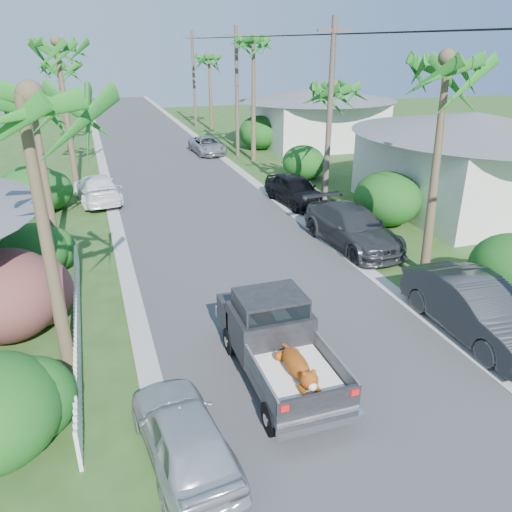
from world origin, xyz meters
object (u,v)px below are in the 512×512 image
object	(u,v)px
parked_car_lf	(97,189)
palm_r_c	(253,39)
palm_r_d	(209,56)
utility_pole_c	(237,92)
palm_l_d	(57,64)
house_right_far	(317,119)
parked_car_rd	(207,146)
parked_car_rm	(352,228)
palm_l_a	(21,98)
palm_l_c	(56,43)
parked_car_rf	(295,190)
palm_r_b	(331,86)
utility_pole_b	(329,121)
pickup_truck	(274,335)
palm_r_a	(452,60)
house_right_near	(468,165)
parked_car_rn	(476,309)
utility_pole_d	(194,79)
parked_car_ln	(184,436)
palm_l_b	(31,97)

from	to	relation	value
parked_car_lf	palm_r_c	world-z (taller)	palm_r_c
palm_r_d	utility_pole_c	distance (m)	12.22
palm_l_d	house_right_far	size ratio (longest dim) A/B	0.86
parked_car_rd	palm_r_d	xyz separation A→B (m)	(2.90, 10.56, 6.11)
house_right_far	parked_car_rm	bearing A→B (deg)	-110.94
palm_l_a	palm_l_d	xyz separation A→B (m)	(-0.30, 31.00, -0.49)
parked_car_lf	palm_r_c	bearing A→B (deg)	-155.54
parked_car_rm	palm_l_c	bearing A→B (deg)	126.31
parked_car_rf	parked_car_rd	xyz separation A→B (m)	(-1.40, 14.13, -0.14)
palm_r_b	utility_pole_b	distance (m)	2.61
pickup_truck	parked_car_rf	world-z (taller)	pickup_truck
palm_r_b	utility_pole_b	size ratio (longest dim) A/B	0.80
palm_r_a	house_right_near	size ratio (longest dim) A/B	0.97
palm_r_b	house_right_far	distance (m)	16.75
palm_l_c	house_right_far	world-z (taller)	palm_l_c
palm_l_d	palm_r_a	distance (m)	30.80
parked_car_rn	palm_r_c	world-z (taller)	palm_r_c
palm_r_b	palm_r_c	size ratio (longest dim) A/B	0.77
palm_r_b	palm_r_c	bearing A→B (deg)	92.08
parked_car_lf	utility_pole_d	xyz separation A→B (m)	(10.52, 23.95, 3.88)
house_right_far	utility_pole_b	world-z (taller)	utility_pole_b
parked_car_rf	parked_car_rd	bearing A→B (deg)	89.66
palm_l_d	utility_pole_c	bearing A→B (deg)	-26.38
parked_car_lf	palm_r_c	distance (m)	15.05
parked_car_ln	palm_l_d	size ratio (longest dim) A/B	0.50
palm_l_b	palm_r_d	xyz separation A→B (m)	(13.30, 28.00, 0.59)
palm_l_c	utility_pole_c	size ratio (longest dim) A/B	1.02
parked_car_ln	palm_r_d	world-z (taller)	palm_r_d
palm_r_b	palm_r_d	world-z (taller)	palm_r_d
palm_r_a	house_right_far	distance (m)	25.48
palm_l_b	utility_pole_c	world-z (taller)	utility_pole_c
palm_r_a	palm_l_a	bearing A→B (deg)	-166.50
parked_car_rn	parked_car_rm	world-z (taller)	parked_car_rn
parked_car_rm	palm_l_b	size ratio (longest dim) A/B	0.75
house_right_far	house_right_near	bearing A→B (deg)	-90.00
parked_car_lf	palm_r_a	bearing A→B (deg)	123.16
palm_r_b	utility_pole_c	size ratio (longest dim) A/B	0.80
parked_car_rf	palm_l_b	xyz separation A→B (m)	(-11.80, -3.31, 5.38)
parked_car_rn	palm_l_a	xyz separation A→B (m)	(-11.20, 1.26, 6.09)
parked_car_rn	parked_car_lf	world-z (taller)	parked_car_rn
parked_car_rn	palm_r_a	size ratio (longest dim) A/B	0.59
palm_r_c	parked_car_rd	bearing A→B (deg)	127.09
parked_car_rf	palm_r_d	size ratio (longest dim) A/B	0.56
pickup_truck	house_right_far	size ratio (longest dim) A/B	0.57
parked_car_rm	palm_l_a	xyz separation A→B (m)	(-11.20, -6.09, 6.13)
parked_car_rd	utility_pole_d	xyz separation A→B (m)	(2.00, 13.56, 3.97)
parked_car_ln	parked_car_rd	bearing A→B (deg)	-110.52
parked_car_rn	palm_l_b	distance (m)	16.51
parked_car_rd	house_right_near	xyz separation A→B (m)	(9.40, -17.44, 1.59)
pickup_truck	palm_r_b	size ratio (longest dim) A/B	0.71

